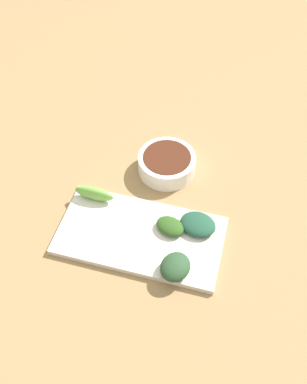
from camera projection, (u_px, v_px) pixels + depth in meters
The scene contains 7 objects.
tabletop at pixel (150, 213), 0.86m from camera, with size 2.10×2.10×0.02m, color #99754D.
sauce_bowl at pixel (167, 163), 0.90m from camera, with size 0.12×0.12×0.04m.
serving_plate at pixel (139, 235), 0.81m from camera, with size 0.16×0.30×0.01m, color silver.
broccoli_leafy_0 at pixel (198, 224), 0.80m from camera, with size 0.06×0.07×0.02m, color #1E4934.
broccoli_leafy_1 at pixel (170, 226), 0.80m from camera, with size 0.04×0.05×0.02m, color #2C511C.
broccoli_stalk_2 at pixel (94, 194), 0.84m from camera, with size 0.02×0.08×0.03m, color #6EAE44.
broccoli_leafy_3 at pixel (175, 267), 0.74m from camera, with size 0.06×0.05×0.03m, color #29492B.
Camera 1 is at (0.49, 0.14, 0.70)m, focal length 40.71 mm.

